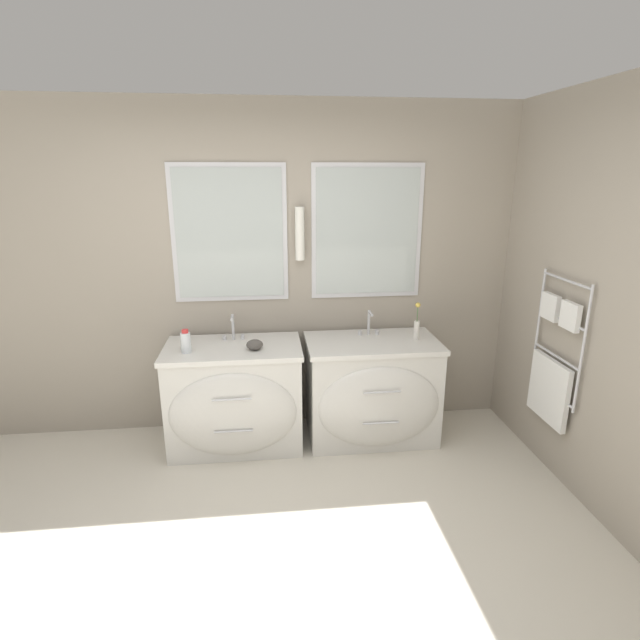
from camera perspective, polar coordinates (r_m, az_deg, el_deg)
ground_plane at (r=2.93m, az=-7.01°, el=-28.57°), size 16.00×16.00×0.00m
wall_back at (r=4.02m, az=-7.34°, el=5.60°), size 5.78×0.15×2.60m
wall_right at (r=3.63m, az=27.86°, el=2.24°), size 0.13×3.77×2.60m
vanity_left at (r=3.92m, az=-9.70°, el=-8.65°), size 1.03×0.67×0.81m
vanity_right at (r=4.00m, az=5.98°, el=-7.98°), size 1.03×0.67×0.81m
faucet_left at (r=3.92m, az=-9.92°, el=-0.88°), size 0.17×0.13×0.20m
faucet_right at (r=3.99m, az=5.64°, el=-0.37°), size 0.17×0.13×0.20m
toiletry_bottle at (r=3.73m, az=-15.09°, el=-2.44°), size 0.07×0.07×0.17m
amenity_bowl at (r=3.70m, az=-7.48°, el=-2.82°), size 0.12×0.12×0.07m
flower_vase at (r=3.95m, az=11.00°, el=-0.62°), size 0.04×0.04×0.30m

